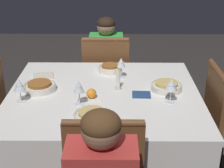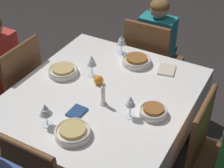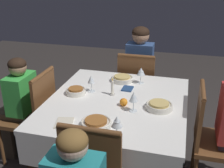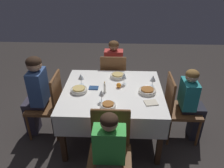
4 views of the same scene
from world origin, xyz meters
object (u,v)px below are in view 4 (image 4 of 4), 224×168
wine_glass_east (153,79)px  candle_centerpiece (105,88)px  person_child_teal (192,102)px  chair_east (178,106)px  person_adult_denim (35,92)px  person_child_green (109,159)px  bowl_west (79,90)px  wine_glass_west (81,77)px  chair_north (113,77)px  wine_glass_south (101,93)px  napkin_spare_side (151,103)px  chair_south (110,150)px  napkin_red_folded (94,88)px  chair_west (49,102)px  bowl_north (118,76)px  dining_table (113,96)px  orange_fruit (119,85)px  person_child_red (114,68)px  bowl_south (108,105)px  bowl_east (147,91)px  wine_glass_north (124,76)px

wine_glass_east → candle_centerpiece: bearing=-162.6°
person_child_teal → wine_glass_east: size_ratio=6.70×
chair_east → person_adult_denim: person_adult_denim is taller
candle_centerpiece → person_child_green: bearing=-83.5°
bowl_west → wine_glass_west: size_ratio=1.35×
chair_north → candle_centerpiece: 0.91m
wine_glass_south → napkin_spare_side: size_ratio=0.91×
bowl_west → wine_glass_south: (0.30, -0.21, 0.08)m
chair_east → person_adult_denim: size_ratio=0.79×
chair_south → wine_glass_south: 0.65m
chair_north → napkin_red_folded: (-0.23, -0.76, 0.23)m
napkin_red_folded → person_adult_denim: bearing=-179.0°
candle_centerpiece → chair_west: bearing=173.5°
bowl_north → napkin_red_folded: 0.44m
dining_table → bowl_west: size_ratio=6.03×
dining_table → candle_centerpiece: (-0.10, -0.06, 0.15)m
wine_glass_south → orange_fruit: bearing=60.0°
bowl_north → person_adult_denim: bearing=-162.9°
person_child_green → wine_glass_west: bearing=111.3°
person_child_green → bowl_west: 1.03m
person_child_red → bowl_south: bearing=89.3°
chair_north → person_child_red: person_child_red is taller
chair_west → wine_glass_east: size_ratio=5.95×
person_child_green → bowl_east: size_ratio=4.73×
person_child_red → bowl_south: size_ratio=6.23×
bowl_north → bowl_west: bearing=-139.5°
chair_north → person_child_green: person_child_green is taller
wine_glass_west → wine_glass_south: bearing=-52.2°
person_child_red → wine_glass_west: 0.96m
bowl_south → person_child_teal: bearing=20.2°
bowl_north → bowl_south: same height
person_adult_denim → napkin_spare_side: person_adult_denim is taller
candle_centerpiece → wine_glass_south: bearing=-96.3°
chair_east → bowl_east: bearing=97.3°
bowl_south → chair_south: bearing=-84.3°
wine_glass_north → chair_south: bearing=-98.2°
bowl_west → napkin_red_folded: 0.20m
bowl_east → person_adult_denim: bearing=177.4°
chair_south → person_child_teal: bearing=38.3°
person_adult_denim → bowl_south: (0.99, -0.41, 0.10)m
chair_west → person_child_teal: (1.90, -0.01, 0.06)m
bowl_west → wine_glass_south: 0.38m
chair_north → chair_south: same height
bowl_north → orange_fruit: 0.28m
candle_centerpiece → bowl_north: bearing=69.9°
chair_north → person_child_red: size_ratio=0.84×
dining_table → wine_glass_west: (-0.42, 0.13, 0.20)m
chair_south → bowl_north: 1.19m
chair_east → napkin_red_folded: (-1.11, 0.03, 0.23)m
wine_glass_north → bowl_south: (-0.18, -0.55, -0.09)m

